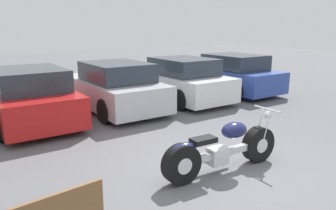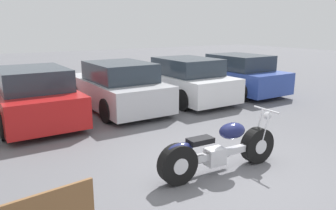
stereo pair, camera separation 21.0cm
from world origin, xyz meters
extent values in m
plane|color=slate|center=(0.00, 0.00, 0.00)|extent=(60.00, 60.00, 0.00)
cylinder|color=black|center=(0.79, -0.04, 0.34)|extent=(0.69, 0.23, 0.68)
cylinder|color=silver|center=(0.79, -0.04, 0.34)|extent=(0.28, 0.23, 0.27)
cylinder|color=black|center=(-0.97, 0.05, 0.34)|extent=(0.69, 0.23, 0.68)
cylinder|color=silver|center=(-0.97, 0.05, 0.34)|extent=(0.28, 0.23, 0.27)
cube|color=silver|center=(-0.09, 0.01, 0.36)|extent=(1.35, 0.17, 0.12)
cube|color=silver|center=(-0.22, 0.01, 0.32)|extent=(0.35, 0.26, 0.30)
ellipsoid|color=#191E4C|center=(0.15, -0.01, 0.73)|extent=(0.54, 0.36, 0.29)
cube|color=black|center=(-0.53, 0.03, 0.67)|extent=(0.45, 0.26, 0.09)
ellipsoid|color=#191E4C|center=(-0.92, 0.05, 0.59)|extent=(0.49, 0.22, 0.20)
cylinder|color=silver|center=(0.87, -0.13, 0.67)|extent=(0.22, 0.05, 0.68)
cylinder|color=silver|center=(0.88, 0.05, 0.67)|extent=(0.22, 0.05, 0.68)
cylinder|color=silver|center=(0.97, -0.04, 1.01)|extent=(0.06, 0.62, 0.03)
sphere|color=silver|center=(1.01, -0.05, 0.89)|extent=(0.15, 0.15, 0.15)
cylinder|color=silver|center=(-0.45, 0.16, 0.22)|extent=(1.35, 0.14, 0.08)
cube|color=red|center=(-2.20, 5.21, 0.54)|extent=(1.85, 4.10, 0.76)
cube|color=#28333D|center=(-2.20, 4.97, 1.20)|extent=(1.63, 2.13, 0.55)
cylinder|color=black|center=(-1.34, 6.48, 0.33)|extent=(0.20, 0.67, 0.67)
cylinder|color=black|center=(-3.07, 3.94, 0.33)|extent=(0.20, 0.67, 0.67)
cylinder|color=black|center=(-1.34, 3.94, 0.33)|extent=(0.20, 0.67, 0.67)
cube|color=#BCBCC1|center=(0.27, 5.22, 0.54)|extent=(1.85, 4.10, 0.76)
cube|color=#28333D|center=(0.27, 4.98, 1.20)|extent=(1.63, 2.13, 0.55)
cylinder|color=black|center=(-0.59, 6.49, 0.33)|extent=(0.20, 0.67, 0.67)
cylinder|color=black|center=(1.14, 6.49, 0.33)|extent=(0.20, 0.67, 0.67)
cylinder|color=black|center=(-0.59, 3.95, 0.33)|extent=(0.20, 0.67, 0.67)
cylinder|color=black|center=(1.14, 3.95, 0.33)|extent=(0.20, 0.67, 0.67)
cube|color=white|center=(2.74, 5.18, 0.54)|extent=(1.85, 4.10, 0.76)
cube|color=#28333D|center=(2.74, 4.93, 1.20)|extent=(1.63, 2.13, 0.55)
cylinder|color=black|center=(1.88, 6.45, 0.33)|extent=(0.20, 0.67, 0.67)
cylinder|color=black|center=(3.61, 6.45, 0.33)|extent=(0.20, 0.67, 0.67)
cylinder|color=black|center=(1.88, 3.91, 0.33)|extent=(0.20, 0.67, 0.67)
cylinder|color=black|center=(3.61, 3.91, 0.33)|extent=(0.20, 0.67, 0.67)
cube|color=#2D479E|center=(5.22, 5.21, 0.54)|extent=(1.85, 4.10, 0.76)
cube|color=#28333D|center=(5.22, 4.96, 1.20)|extent=(1.63, 2.13, 0.55)
cylinder|color=black|center=(4.35, 6.48, 0.33)|extent=(0.20, 0.67, 0.67)
cylinder|color=black|center=(6.08, 6.48, 0.33)|extent=(0.20, 0.67, 0.67)
cylinder|color=black|center=(4.35, 3.94, 0.33)|extent=(0.20, 0.67, 0.67)
cylinder|color=black|center=(6.08, 3.94, 0.33)|extent=(0.20, 0.67, 0.67)
camera|label=1|loc=(-3.94, -3.91, 2.53)|focal=35.00mm
camera|label=2|loc=(-3.77, -4.03, 2.53)|focal=35.00mm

